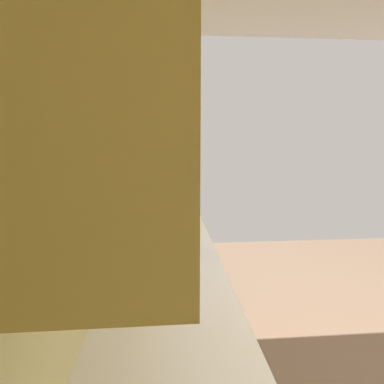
% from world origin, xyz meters
% --- Properties ---
extents(wall_back, '(4.04, 0.12, 2.74)m').
position_xyz_m(wall_back, '(0.00, 1.71, 1.37)').
color(wall_back, '#DDCF83').
rests_on(wall_back, ground_plane).
extents(upper_cabinets, '(2.19, 0.32, 0.62)m').
position_xyz_m(upper_cabinets, '(-0.41, 1.48, 1.83)').
color(upper_cabinets, tan).
extents(oven_range, '(0.60, 0.63, 1.11)m').
position_xyz_m(oven_range, '(1.43, 1.34, 0.48)').
color(oven_range, black).
rests_on(oven_range, ground_plane).
extents(microwave, '(0.48, 0.39, 0.31)m').
position_xyz_m(microwave, '(0.21, 1.36, 1.08)').
color(microwave, white).
rests_on(microwave, counter_run).
extents(kettle, '(0.17, 0.12, 0.15)m').
position_xyz_m(kettle, '(-0.32, 1.29, 0.99)').
color(kettle, '#B7BABF').
rests_on(kettle, counter_run).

